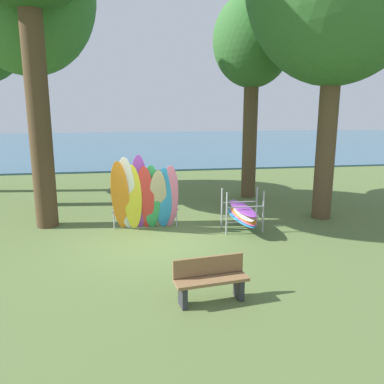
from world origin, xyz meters
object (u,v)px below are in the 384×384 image
(leaning_board_pile, at_px, (144,197))
(board_storage_rack, at_px, (243,212))
(park_bench, at_px, (210,279))
(tree_mid_behind, at_px, (253,45))

(leaning_board_pile, height_order, board_storage_rack, leaning_board_pile)
(board_storage_rack, xyz_separation_m, park_bench, (-1.83, -4.11, -0.10))
(park_bench, bearing_deg, board_storage_rack, 65.93)
(board_storage_rack, height_order, park_bench, board_storage_rack)
(board_storage_rack, bearing_deg, tree_mid_behind, 70.69)
(board_storage_rack, bearing_deg, leaning_board_pile, 171.42)
(tree_mid_behind, distance_m, leaning_board_pile, 7.65)
(leaning_board_pile, xyz_separation_m, board_storage_rack, (2.88, -0.43, -0.49))
(tree_mid_behind, relative_size, board_storage_rack, 3.70)
(leaning_board_pile, distance_m, park_bench, 4.70)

